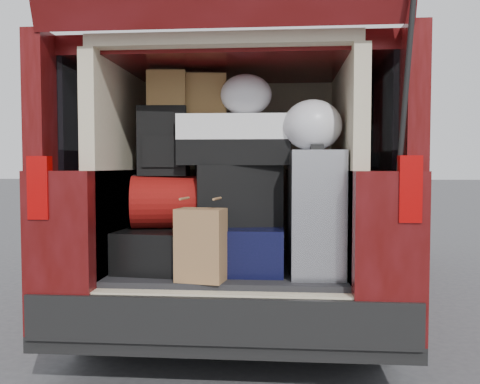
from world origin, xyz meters
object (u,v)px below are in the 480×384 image
Objects in this scene: silver_roller at (315,213)px; kraft_bag at (201,245)px; red_duffel at (173,202)px; black_hardshell at (164,248)px; backpack at (164,141)px; black_soft_case at (238,195)px; navy_hardshell at (242,247)px; twotone_duffel at (235,141)px.

silver_roller reaches higher than kraft_bag.
kraft_bag is 0.43m from red_duffel.
red_duffel is (0.05, 0.01, 0.26)m from black_hardshell.
black_hardshell is at bearing 139.79° from kraft_bag.
silver_roller reaches higher than red_duffel.
backpack reaches higher than red_duffel.
red_duffel is at bearing 132.84° from kraft_bag.
black_soft_case is at bearing -1.77° from backpack.
kraft_bag reaches higher than black_hardshell.
black_soft_case reaches higher than kraft_bag.
backpack reaches higher than silver_roller.
black_hardshell is at bearing 172.97° from black_soft_case.
silver_roller reaches higher than black_hardshell.
red_duffel is at bearing 179.03° from navy_hardshell.
silver_roller is 1.80× the size of kraft_bag.
kraft_bag is 0.59× the size of twotone_duffel.
black_hardshell is 0.26m from red_duffel.
navy_hardshell is 0.60m from twotone_duffel.
red_duffel reaches higher than kraft_bag.
backpack reaches higher than twotone_duffel.
black_hardshell is 0.51m from black_soft_case.
silver_roller reaches higher than navy_hardshell.
navy_hardshell is at bearing -5.01° from backpack.
red_duffel is 0.35m from backpack.
kraft_bag is at bearing -67.72° from red_duffel.
black_hardshell is 0.86× the size of silver_roller.
black_soft_case is 0.76× the size of twotone_duffel.
red_duffel reaches higher than navy_hardshell.
twotone_duffel is at bearing 12.50° from black_hardshell.
silver_roller reaches higher than black_soft_case.
silver_roller is 0.60m from twotone_duffel.
twotone_duffel reaches higher than black_hardshell.
black_hardshell is at bearing -179.45° from navy_hardshell.
black_hardshell is 0.73m from twotone_duffel.
navy_hardshell is 0.46m from silver_roller.
red_duffel is (-0.79, 0.10, 0.04)m from silver_roller.
backpack is at bearing 176.79° from navy_hardshell.
kraft_bag is 0.69m from backpack.
backpack is at bearing 150.90° from red_duffel.
red_duffel is at bearing -175.92° from twotone_duffel.
twotone_duffel is at bearing -0.15° from backpack.
kraft_bag is at bearing -43.98° from black_hardshell.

